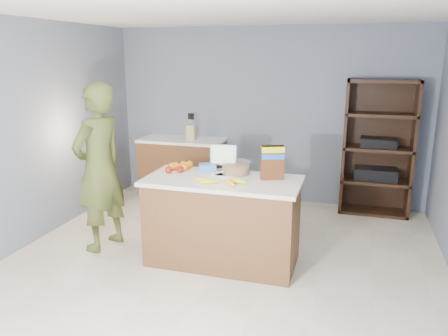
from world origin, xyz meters
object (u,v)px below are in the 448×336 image
(shelving_unit, at_px, (377,150))
(cereal_box, at_px, (272,160))
(counter_peninsula, at_px, (223,224))
(tv, at_px, (223,156))
(person, at_px, (99,168))

(shelving_unit, xyz_separation_m, cereal_box, (-1.07, -1.92, 0.23))
(counter_peninsula, xyz_separation_m, tv, (-0.09, 0.32, 0.64))
(tv, bearing_deg, cereal_box, -18.82)
(counter_peninsula, relative_size, tv, 5.53)
(shelving_unit, height_order, cereal_box, shelving_unit)
(person, bearing_deg, shelving_unit, 138.48)
(shelving_unit, bearing_deg, person, -144.72)
(counter_peninsula, height_order, shelving_unit, shelving_unit)
(tv, height_order, cereal_box, cereal_box)
(counter_peninsula, relative_size, shelving_unit, 0.87)
(person, xyz_separation_m, cereal_box, (1.86, 0.16, 0.18))
(person, xyz_separation_m, tv, (1.30, 0.35, 0.14))
(person, bearing_deg, counter_peninsula, 104.37)
(shelving_unit, height_order, person, person)
(shelving_unit, height_order, tv, shelving_unit)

